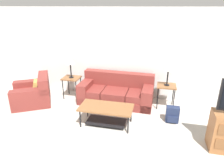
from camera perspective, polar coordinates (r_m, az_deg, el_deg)
The scene contains 9 objects.
wall_back at distance 5.92m, azimuth 2.93°, elevation 8.57°, with size 8.49×0.06×2.60m.
couch at distance 5.75m, azimuth 1.30°, elevation -2.41°, with size 2.09×0.98×0.82m.
armchair at distance 6.12m, azimuth -21.57°, elevation -2.57°, with size 1.36×1.36×0.80m.
coffee_table at distance 4.65m, azimuth -1.67°, elevation -7.84°, with size 1.22×0.61×0.46m.
side_table_left at distance 6.05m, azimuth -11.47°, elevation 1.15°, with size 0.50×0.46×0.64m.
side_table_right at distance 5.55m, azimuth 15.28°, elevation -1.07°, with size 0.50×0.46×0.64m.
table_lamp_left at distance 5.88m, azimuth -11.89°, elevation 6.54°, with size 0.26×0.26×0.64m.
table_lamp_right at distance 5.36m, azimuth 15.88°, elevation 4.74°, with size 0.26×0.26×0.64m.
backpack at distance 5.04m, azimuth 16.86°, elevation -8.37°, with size 0.30×0.26×0.39m.
Camera 1 is at (1.01, -1.79, 2.62)m, focal length 32.00 mm.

